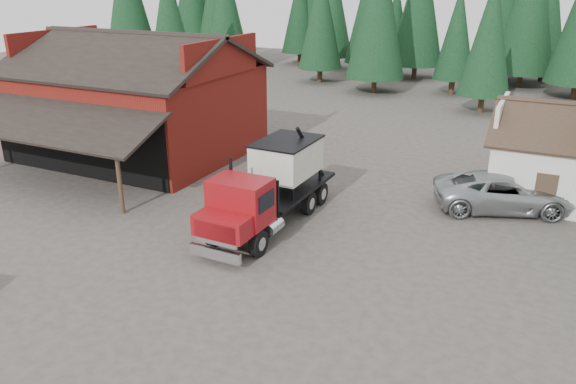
% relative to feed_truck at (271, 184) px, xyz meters
% --- Properties ---
extents(ground, '(120.00, 120.00, 0.00)m').
position_rel_feed_truck_xyz_m(ground, '(-0.99, -4.03, -1.83)').
color(ground, '#453D36').
rests_on(ground, ground).
extents(red_barn, '(12.80, 13.63, 7.18)m').
position_rel_feed_truck_xyz_m(red_barn, '(-11.99, 5.88, 0.87)').
color(red_barn, maroon).
rests_on(red_barn, ground).
extents(conifer_backdrop, '(76.00, 16.00, 16.00)m').
position_rel_feed_truck_xyz_m(conifer_backdrop, '(-0.99, 37.97, -1.83)').
color(conifer_backdrop, black).
rests_on(conifer_backdrop, ground).
extents(near_pine_a, '(4.40, 4.40, 11.40)m').
position_rel_feed_truck_xyz_m(near_pine_a, '(-22.99, 23.97, 4.57)').
color(near_pine_a, '#382619').
rests_on(near_pine_a, ground).
extents(near_pine_b, '(3.96, 3.96, 10.40)m').
position_rel_feed_truck_xyz_m(near_pine_b, '(5.01, 25.97, 4.06)').
color(near_pine_b, '#382619').
rests_on(near_pine_b, ground).
extents(near_pine_d, '(5.28, 5.28, 13.40)m').
position_rel_feed_truck_xyz_m(near_pine_d, '(-4.99, 29.97, 5.57)').
color(near_pine_d, '#382619').
rests_on(near_pine_d, ground).
extents(feed_truck, '(2.56, 8.69, 3.90)m').
position_rel_feed_truck_xyz_m(feed_truck, '(0.00, 0.00, 0.00)').
color(feed_truck, black).
rests_on(feed_truck, ground).
extents(silver_car, '(6.75, 4.80, 1.71)m').
position_rel_feed_truck_xyz_m(silver_car, '(8.80, 5.97, -0.97)').
color(silver_car, '#A4A8AB').
rests_on(silver_car, ground).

